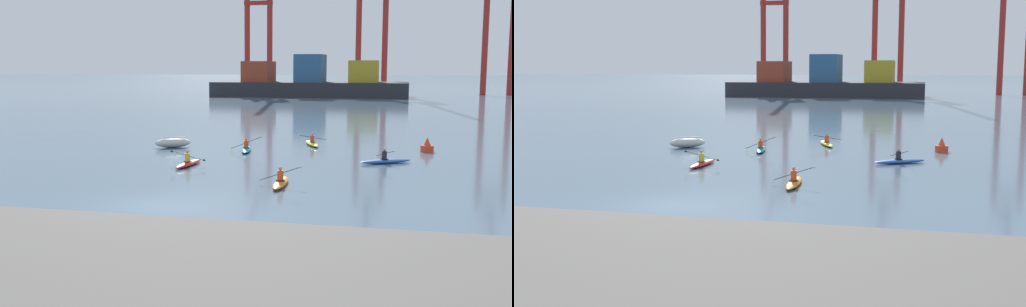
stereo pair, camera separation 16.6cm
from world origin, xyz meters
The scene contains 12 objects.
ground_plane centered at (0.00, 0.00, 0.00)m, with size 800.00×800.00×0.00m, color slate.
container_barge centered at (-8.51, 97.62, 2.57)m, with size 37.23×11.85×8.08m.
gantry_crane_west centered at (-22.17, 111.00, 15.91)m, with size 6.24×18.12×32.23m.
gantry_crane_west_mid centered at (2.10, 112.14, 16.44)m, with size 6.69×17.51×33.85m.
gantry_crane_east_mid centered at (27.30, 112.14, 16.79)m, with size 6.33×16.58×36.29m.
capsized_dinghy centered at (-6.33, 18.46, 0.35)m, with size 2.79×2.29×0.76m.
channel_buoy centered at (11.48, 20.39, 0.36)m, with size 0.90×0.90×1.00m.
kayak_orange centered at (4.15, 5.89, 0.17)m, with size 2.19×3.42×1.04m.
kayak_yellow centered at (3.27, 22.05, 0.17)m, with size 2.13×3.39×0.95m.
kayak_red centered at (-2.37, 10.68, 0.17)m, with size 2.25×3.43×0.95m.
kayak_blue centered at (8.91, 14.40, 0.17)m, with size 3.21×2.30×0.95m.
kayak_teal centered at (-0.65, 17.69, 0.17)m, with size 2.13×3.45×1.08m.
Camera 1 is at (10.18, -24.11, 5.83)m, focal length 44.31 mm.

